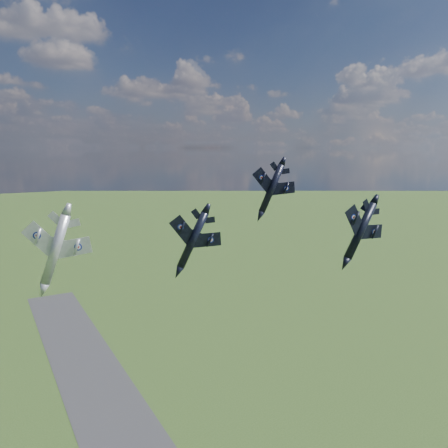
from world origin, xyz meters
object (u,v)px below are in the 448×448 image
jet_high_navy (272,188)px  jet_left_silver (55,249)px  jet_lead_navy (193,240)px  jet_right_navy (360,231)px

jet_high_navy → jet_left_silver: size_ratio=0.94×
jet_lead_navy → jet_left_silver: 22.57m
jet_high_navy → jet_left_silver: bearing=-154.3°
jet_lead_navy → jet_right_navy: size_ratio=1.01×
jet_right_navy → jet_left_silver: 50.09m
jet_high_navy → jet_right_navy: bearing=-77.1°
jet_left_silver → jet_high_navy: bearing=24.1°
jet_right_navy → jet_left_silver: jet_right_navy is taller
jet_right_navy → jet_left_silver: (-43.69, 24.32, -3.02)m
jet_lead_navy → jet_high_navy: (26.13, 13.87, 6.46)m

